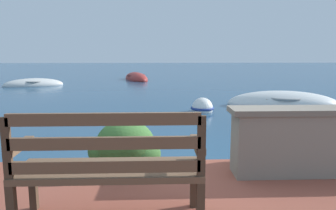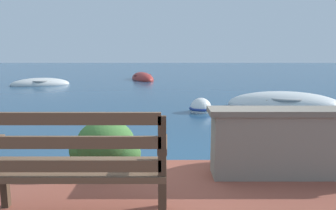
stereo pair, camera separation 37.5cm
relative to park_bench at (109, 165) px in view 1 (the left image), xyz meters
name	(u,v)px [view 1 (the left image)]	position (x,y,z in m)	size (l,w,h in m)	color
ground_plane	(186,176)	(0.74, 1.51, -0.70)	(80.00, 80.00, 0.00)	navy
park_bench	(109,165)	(0.00, 0.00, 0.00)	(1.46, 0.48, 0.93)	#433123
stone_wall	(330,140)	(2.29, 1.00, -0.11)	(2.25, 0.39, 0.75)	gray
hedge_clump_left	(124,148)	(0.00, 1.24, -0.23)	(0.85, 0.61, 0.58)	#38662D
hedge_clump_centre	(279,144)	(1.80, 1.22, -0.20)	(0.95, 0.69, 0.65)	#2D5628
rowboat_nearest	(283,104)	(4.01, 6.67, -0.64)	(3.30, 1.85, 0.79)	silver
rowboat_mid	(34,85)	(-5.19, 12.67, -0.65)	(2.76, 1.81, 0.60)	silver
rowboat_far	(136,79)	(-0.68, 15.68, -0.64)	(1.86, 3.06, 0.72)	#9E2D28
mooring_buoy	(202,108)	(1.59, 5.95, -0.61)	(0.61, 0.61, 0.56)	white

